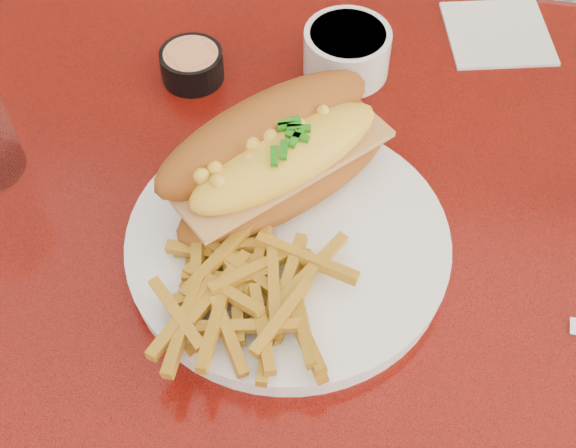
% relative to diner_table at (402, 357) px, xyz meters
% --- Properties ---
extents(diner_table, '(1.23, 0.83, 0.77)m').
position_rel_diner_table_xyz_m(diner_table, '(0.00, 0.00, 0.00)').
color(diner_table, red).
rests_on(diner_table, ground).
extents(booth_bench_far, '(1.20, 0.51, 0.90)m').
position_rel_diner_table_xyz_m(booth_bench_far, '(0.00, 0.81, -0.32)').
color(booth_bench_far, '#9E0D0A').
rests_on(booth_bench_far, ground).
extents(dinner_plate, '(0.36, 0.36, 0.02)m').
position_rel_diner_table_xyz_m(dinner_plate, '(-0.12, -0.01, 0.17)').
color(dinner_plate, white).
rests_on(dinner_plate, diner_table).
extents(mac_hoagie, '(0.22, 0.23, 0.10)m').
position_rel_diner_table_xyz_m(mac_hoagie, '(-0.14, 0.05, 0.22)').
color(mac_hoagie, '#995118').
rests_on(mac_hoagie, dinner_plate).
extents(fries_pile, '(0.13, 0.12, 0.04)m').
position_rel_diner_table_xyz_m(fries_pile, '(-0.13, -0.07, 0.20)').
color(fries_pile, gold).
rests_on(fries_pile, dinner_plate).
extents(fork, '(0.02, 0.14, 0.00)m').
position_rel_diner_table_xyz_m(fork, '(-0.05, 0.04, 0.18)').
color(fork, silver).
rests_on(fork, dinner_plate).
extents(gravy_ramekin, '(0.12, 0.12, 0.05)m').
position_rel_diner_table_xyz_m(gravy_ramekin, '(-0.10, 0.23, 0.19)').
color(gravy_ramekin, white).
rests_on(gravy_ramekin, diner_table).
extents(sauce_cup_left, '(0.08, 0.08, 0.03)m').
position_rel_diner_table_xyz_m(sauce_cup_left, '(-0.25, 0.19, 0.18)').
color(sauce_cup_left, black).
rests_on(sauce_cup_left, diner_table).
extents(paper_napkin, '(0.13, 0.13, 0.00)m').
position_rel_diner_table_xyz_m(paper_napkin, '(0.05, 0.32, 0.16)').
color(paper_napkin, white).
rests_on(paper_napkin, diner_table).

